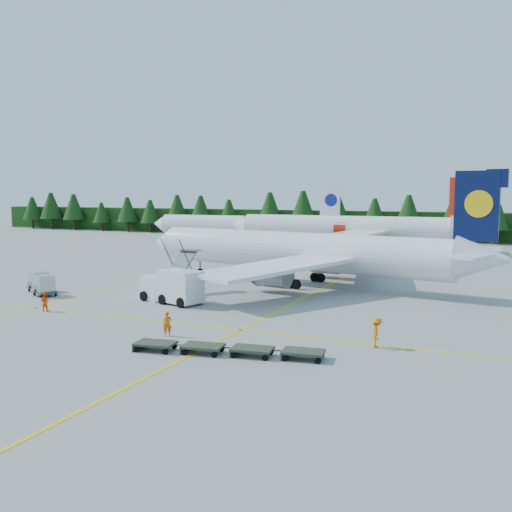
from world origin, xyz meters
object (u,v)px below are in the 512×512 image
at_px(airliner_navy, 288,251).
at_px(airstairs, 169,287).
at_px(airliner_red, 338,228).
at_px(service_truck, 171,286).

bearing_deg(airliner_navy, airstairs, -113.42).
distance_m(airliner_navy, airstairs, 14.68).
bearing_deg(airliner_red, airstairs, -93.84).
bearing_deg(airliner_navy, airliner_red, 107.65).
height_order(airstairs, service_truck, airstairs).
bearing_deg(airliner_navy, service_truck, -102.15).
bearing_deg(airliner_red, service_truck, -91.64).
height_order(airliner_navy, airliner_red, airliner_red).
bearing_deg(service_truck, airliner_navy, 83.56).
relative_size(airliner_navy, service_truck, 6.13).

